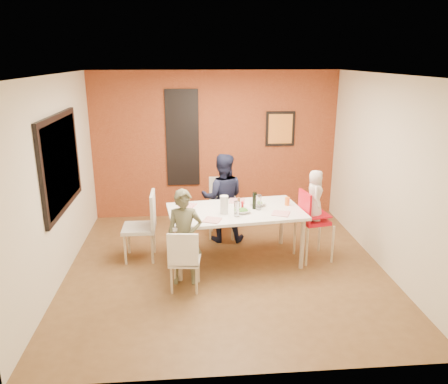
{
  "coord_description": "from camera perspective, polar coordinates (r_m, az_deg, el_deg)",
  "views": [
    {
      "loc": [
        -0.5,
        -5.7,
        2.92
      ],
      "look_at": [
        0.0,
        0.3,
        1.05
      ],
      "focal_mm": 35.0,
      "sensor_mm": 36.0,
      "label": 1
    }
  ],
  "objects": [
    {
      "name": "glassblock_strip",
      "position": [
        8.04,
        -5.44,
        7.01
      ],
      "size": [
        0.55,
        0.03,
        1.7
      ],
      "primitive_type": "cube",
      "color": "silver",
      "rests_on": "wall_back"
    },
    {
      "name": "picture_window_frame",
      "position": [
        6.29,
        -20.55,
        3.59
      ],
      "size": [
        0.05,
        1.7,
        1.3
      ],
      "primitive_type": "cube",
      "color": "black",
      "rests_on": "wall_left"
    },
    {
      "name": "wall_front",
      "position": [
        3.82,
        3.2,
        -7.01
      ],
      "size": [
        4.5,
        0.02,
        2.7
      ],
      "primitive_type": "cube",
      "color": "beige",
      "rests_on": "ground"
    },
    {
      "name": "condiment_red",
      "position": [
        6.25,
        2.42,
        -1.88
      ],
      "size": [
        0.04,
        0.04,
        0.15
      ],
      "primitive_type": "cylinder",
      "color": "red",
      "rests_on": "dining_table"
    },
    {
      "name": "picture_window_pane",
      "position": [
        6.29,
        -20.42,
        3.59
      ],
      "size": [
        0.02,
        1.55,
        1.15
      ],
      "primitive_type": "cube",
      "color": "black",
      "rests_on": "wall_left"
    },
    {
      "name": "ground",
      "position": [
        6.42,
        0.23,
        -9.79
      ],
      "size": [
        4.5,
        4.5,
        0.0
      ],
      "primitive_type": "plane",
      "color": "brown",
      "rests_on": "ground"
    },
    {
      "name": "wall_right",
      "position": [
        6.52,
        20.38,
        2.23
      ],
      "size": [
        0.02,
        4.5,
        2.7
      ],
      "primitive_type": "cube",
      "color": "beige",
      "rests_on": "ground"
    },
    {
      "name": "sippy_cup",
      "position": [
        6.57,
        8.26,
        -1.21
      ],
      "size": [
        0.07,
        0.07,
        0.12
      ],
      "primitive_type": "cylinder",
      "color": "orange",
      "rests_on": "dining_table"
    },
    {
      "name": "plate_far_left",
      "position": [
        6.52,
        -4.79,
        -1.75
      ],
      "size": [
        0.29,
        0.29,
        0.01
      ],
      "primitive_type": "cube",
      "rotation": [
        0.0,
        0.0,
        -0.39
      ],
      "color": "white",
      "rests_on": "dining_table"
    },
    {
      "name": "dining_table",
      "position": [
        6.34,
        1.5,
        -2.98
      ],
      "size": [
        2.03,
        1.29,
        0.8
      ],
      "rotation": [
        0.0,
        0.0,
        0.12
      ],
      "color": "white",
      "rests_on": "ground"
    },
    {
      "name": "ceiling",
      "position": [
        5.72,
        0.26,
        15.07
      ],
      "size": [
        4.5,
        4.5,
        0.02
      ],
      "primitive_type": "cube",
      "color": "white",
      "rests_on": "wall_back"
    },
    {
      "name": "wine_bottle",
      "position": [
        6.35,
        4.02,
        -1.13
      ],
      "size": [
        0.07,
        0.07,
        0.25
      ],
      "primitive_type": "cylinder",
      "color": "black",
      "rests_on": "dining_table"
    },
    {
      "name": "wine_glass_a",
      "position": [
        6.04,
        1.67,
        -2.21
      ],
      "size": [
        0.08,
        0.08,
        0.22
      ],
      "primitive_type": "cylinder",
      "color": "silver",
      "rests_on": "dining_table"
    },
    {
      "name": "wall_left",
      "position": [
        6.16,
        -21.1,
        1.33
      ],
      "size": [
        0.02,
        4.5,
        2.7
      ],
      "primitive_type": "cube",
      "color": "beige",
      "rests_on": "ground"
    },
    {
      "name": "brick_accent_wall",
      "position": [
        8.09,
        -1.14,
        6.07
      ],
      "size": [
        4.5,
        0.02,
        2.7
      ],
      "primitive_type": "cube",
      "color": "maroon",
      "rests_on": "ground"
    },
    {
      "name": "salad_bowl_a",
      "position": [
        6.2,
        2.47,
        -2.52
      ],
      "size": [
        0.26,
        0.26,
        0.05
      ],
      "primitive_type": "imported",
      "rotation": [
        0.0,
        0.0,
        0.29
      ],
      "color": "silver",
      "rests_on": "dining_table"
    },
    {
      "name": "chair_left",
      "position": [
        6.57,
        -10.27,
        -3.92
      ],
      "size": [
        0.48,
        0.48,
        1.03
      ],
      "rotation": [
        0.0,
        0.0,
        4.71
      ],
      "color": "silver",
      "rests_on": "ground"
    },
    {
      "name": "wine_glass_b",
      "position": [
        6.32,
        4.54,
        -1.35
      ],
      "size": [
        0.08,
        0.08,
        0.22
      ],
      "primitive_type": "cylinder",
      "color": "white",
      "rests_on": "dining_table"
    },
    {
      "name": "wall_back",
      "position": [
        8.11,
        -1.15,
        6.1
      ],
      "size": [
        4.5,
        0.02,
        2.7
      ],
      "primitive_type": "cube",
      "color": "beige",
      "rests_on": "ground"
    },
    {
      "name": "plate_far_mid",
      "position": [
        6.7,
        1.72,
        -1.16
      ],
      "size": [
        0.27,
        0.27,
        0.01
      ],
      "primitive_type": "cube",
      "rotation": [
        0.0,
        0.0,
        -0.14
      ],
      "color": "white",
      "rests_on": "dining_table"
    },
    {
      "name": "art_print_canvas",
      "position": [
        8.17,
        7.38,
        8.18
      ],
      "size": [
        0.44,
        0.01,
        0.54
      ],
      "primitive_type": "cube",
      "color": "gold",
      "rests_on": "wall_back"
    },
    {
      "name": "art_print_frame",
      "position": [
        8.19,
        7.36,
        8.19
      ],
      "size": [
        0.54,
        0.03,
        0.64
      ],
      "primitive_type": "cube",
      "color": "black",
      "rests_on": "wall_back"
    },
    {
      "name": "condiment_green",
      "position": [
        6.28,
        2.44,
        -1.85
      ],
      "size": [
        0.03,
        0.03,
        0.14
      ],
      "primitive_type": "cylinder",
      "color": "#296B23",
      "rests_on": "dining_table"
    },
    {
      "name": "glassblock_surround",
      "position": [
        8.03,
        -5.44,
        7.0
      ],
      "size": [
        0.6,
        0.03,
        1.76
      ],
      "primitive_type": "cube",
      "color": "black",
      "rests_on": "wall_back"
    },
    {
      "name": "high_chair",
      "position": [
        6.55,
        11.38,
        -3.43
      ],
      "size": [
        0.52,
        0.52,
        1.07
      ],
      "rotation": [
        0.0,
        0.0,
        1.76
      ],
      "color": "red",
      "rests_on": "ground"
    },
    {
      "name": "condiment_brown",
      "position": [
        6.4,
        1.94,
        -1.39
      ],
      "size": [
        0.04,
        0.04,
        0.15
      ],
      "primitive_type": "cylinder",
      "color": "brown",
      "rests_on": "dining_table"
    },
    {
      "name": "paper_towel_roll",
      "position": [
        6.14,
        0.03,
        -1.68
      ],
      "size": [
        0.12,
        0.12,
        0.26
      ],
      "primitive_type": "cylinder",
      "color": "white",
      "rests_on": "dining_table"
    },
    {
      "name": "chair_near",
      "position": [
        5.64,
        -5.23,
        -8.56
      ],
      "size": [
        0.43,
        0.43,
        0.84
      ],
      "rotation": [
        0.0,
        0.0,
        3.04
      ],
      "color": "white",
      "rests_on": "ground"
    },
    {
      "name": "plate_near_right",
      "position": [
        6.21,
        7.43,
        -2.8
      ],
      "size": [
        0.3,
        0.3,
        0.01
      ],
      "primitive_type": "cube",
      "rotation": [
        0.0,
        0.0,
        -0.39
      ],
      "color": "white",
      "rests_on": "dining_table"
    },
    {
      "name": "child_far",
      "position": [
        7.08,
        -0.18,
        -0.76
      ],
      "size": [
        0.76,
        0.61,
        1.46
      ],
      "primitive_type": "imported",
      "rotation": [
        0.0,
        0.0,
        3.05
      ],
      "color": "black",
      "rests_on": "ground"
    },
    {
      "name": "chair_far",
      "position": [
        7.37,
        -0.24,
        -1.52
      ],
      "size": [
        0.51,
        0.51,
        0.98
      ],
      "rotation": [
        0.0,
        0.0,
        -0.13
      ],
      "color": "silver",
      "rests_on": "ground"
    },
    {
      "name": "child_near",
      "position": [
        5.78,
        -5.19,
        -5.94
      ],
      "size": [
        0.49,
        0.33,
        1.3
      ],
      "primitive_type": "imported",
      "rotation": [
        0.0,
        0.0,
        -0.04
      ],
      "color": "brown",
      "rests_on": "ground"
    },
    {
      "name": "salad_bowl_b",
      "position": [
        6.53,
        4.39,
        -1.5
      ],
      "size": [
        0.25,
        0.25,
        0.06
      ],
      "primitive_type": "imported",
      "rotation": [
        0.0,
        0.0,
        -0.08
      ],
      "color": "white",
      "rests_on": "dining_table"
    },
    {
      "name": "plate_near_left",
      "position": [
        5.92,
        -1.56,
        -3.68
      ],
      "size": [
        0.29,
        0.29,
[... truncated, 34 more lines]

